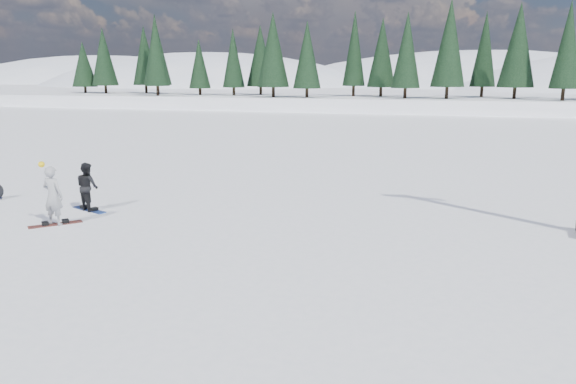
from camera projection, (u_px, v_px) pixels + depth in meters
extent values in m
plane|color=white|center=(22.00, 226.00, 16.49)|extent=(420.00, 420.00, 0.00)
cube|color=white|center=(348.00, 117.00, 68.40)|extent=(90.00, 14.00, 5.00)
ellipsoid|color=white|center=(208.00, 124.00, 197.99)|extent=(143.00, 110.00, 49.50)
ellipsoid|color=white|center=(472.00, 126.00, 202.16)|extent=(182.00, 140.00, 53.20)
ellipsoid|color=white|center=(102.00, 114.00, 254.59)|extent=(169.00, 130.00, 52.00)
cone|color=black|center=(76.00, 66.00, 77.32)|extent=(3.20, 3.20, 7.50)
cone|color=black|center=(100.00, 66.00, 76.30)|extent=(3.20, 3.20, 7.50)
cone|color=black|center=(125.00, 66.00, 75.28)|extent=(3.20, 3.20, 7.50)
cone|color=black|center=(150.00, 66.00, 74.25)|extent=(3.20, 3.20, 7.50)
cone|color=black|center=(176.00, 65.00, 73.23)|extent=(3.20, 3.20, 7.50)
cone|color=black|center=(203.00, 65.00, 72.20)|extent=(3.20, 3.20, 7.50)
cone|color=black|center=(231.00, 65.00, 71.18)|extent=(3.20, 3.20, 7.50)
cone|color=black|center=(259.00, 65.00, 70.16)|extent=(3.20, 3.20, 7.50)
cone|color=black|center=(288.00, 65.00, 69.13)|extent=(3.20, 3.20, 7.50)
cone|color=black|center=(318.00, 65.00, 68.11)|extent=(3.20, 3.20, 7.50)
cone|color=black|center=(349.00, 65.00, 67.09)|extent=(3.20, 3.20, 7.50)
cone|color=black|center=(381.00, 65.00, 66.06)|extent=(3.20, 3.20, 7.50)
cone|color=black|center=(414.00, 65.00, 65.04)|extent=(3.20, 3.20, 7.50)
cone|color=black|center=(448.00, 65.00, 64.02)|extent=(3.20, 3.20, 7.50)
cone|color=black|center=(483.00, 64.00, 62.99)|extent=(3.20, 3.20, 7.50)
cone|color=black|center=(519.00, 64.00, 61.97)|extent=(3.20, 3.20, 7.50)
cone|color=black|center=(557.00, 64.00, 60.94)|extent=(3.20, 3.20, 7.50)
imported|color=#AAABB0|center=(53.00, 196.00, 16.41)|extent=(0.66, 0.45, 1.76)
sphere|color=yellow|center=(41.00, 164.00, 16.16)|extent=(0.18, 0.18, 0.18)
imported|color=black|center=(87.00, 187.00, 18.19)|extent=(0.94, 0.86, 1.58)
cube|color=maroon|center=(56.00, 224.00, 16.59)|extent=(1.24, 1.28, 0.03)
cube|color=#1B3C96|center=(89.00, 210.00, 18.35)|extent=(1.50, 0.81, 0.03)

